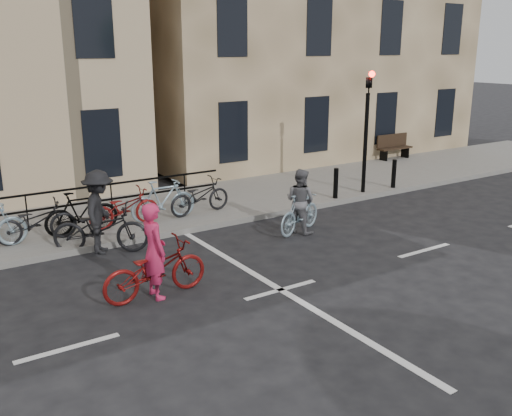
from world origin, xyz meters
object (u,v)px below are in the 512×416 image
traffic_light (367,117)px  cyclist_grey (300,207)px  bench (393,146)px  cyclist_dark (100,221)px  cyclist_pink (155,265)px

traffic_light → cyclist_grey: bearing=-155.5°
traffic_light → bench: (4.80, 3.39, -1.78)m
bench → cyclist_dark: 13.71m
cyclist_grey → cyclist_dark: cyclist_dark is taller
bench → cyclist_pink: (-13.10, -6.71, -0.05)m
cyclist_pink → cyclist_grey: size_ratio=1.18×
bench → cyclist_grey: size_ratio=0.93×
cyclist_pink → cyclist_dark: cyclist_dark is taller
cyclist_pink → cyclist_grey: cyclist_pink is taller
cyclist_pink → cyclist_dark: bearing=-0.3°
cyclist_pink → cyclist_grey: 4.81m
bench → cyclist_dark: bearing=-163.8°
traffic_light → bench: bearing=35.2°
cyclist_grey → cyclist_dark: bearing=54.2°
cyclist_grey → bench: bearing=-79.4°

